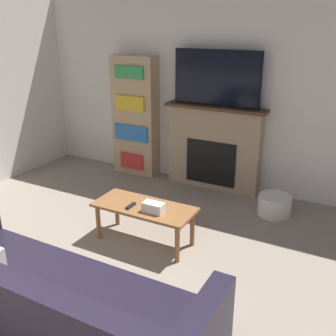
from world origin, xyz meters
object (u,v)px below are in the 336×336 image
object	(u,v)px
couch	(45,311)
coffee_table	(144,211)
storage_basket	(275,205)
fireplace	(214,147)
tv	(216,78)
bookshelf	(135,117)

from	to	relation	value
couch	coffee_table	world-z (taller)	couch
couch	storage_basket	distance (m)	3.03
coffee_table	storage_basket	xyz separation A→B (m)	(1.08, 1.31, -0.25)
fireplace	coffee_table	size ratio (longest dim) A/B	1.31
storage_basket	couch	bearing A→B (deg)	-108.95
fireplace	tv	size ratio (longest dim) A/B	1.18
tv	fireplace	bearing A→B (deg)	90.00
fireplace	couch	xyz separation A→B (m)	(0.03, -3.33, -0.32)
tv	storage_basket	xyz separation A→B (m)	(1.01, -0.45, -1.43)
coffee_table	storage_basket	distance (m)	1.72
bookshelf	fireplace	bearing A→B (deg)	1.01
couch	storage_basket	size ratio (longest dim) A/B	6.15
couch	tv	bearing A→B (deg)	90.46
couch	coffee_table	distance (m)	1.56
storage_basket	tv	bearing A→B (deg)	156.18
bookshelf	coffee_table	bearing A→B (deg)	-55.30
couch	bookshelf	xyz separation A→B (m)	(-1.31, 3.31, 0.62)
couch	storage_basket	world-z (taller)	couch
tv	storage_basket	world-z (taller)	tv
fireplace	storage_basket	bearing A→B (deg)	-24.76
tv	couch	bearing A→B (deg)	-89.54
bookshelf	storage_basket	distance (m)	2.46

